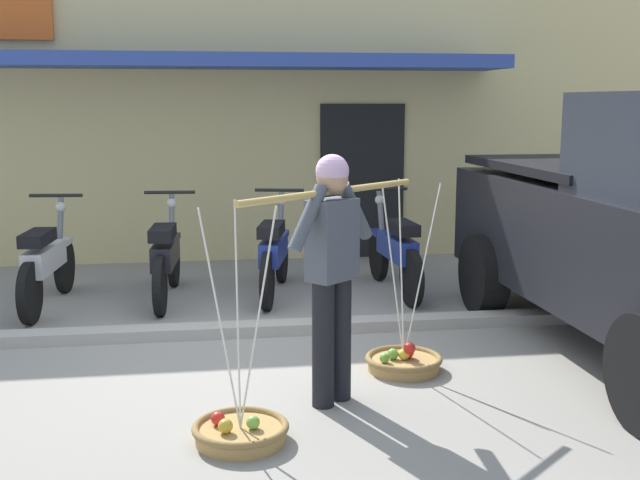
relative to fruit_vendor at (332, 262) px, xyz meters
name	(u,v)px	position (x,y,z in m)	size (l,w,h in m)	color
ground_plane	(251,360)	(-0.49, 0.98, -0.98)	(90.00, 90.00, 0.00)	gray
sidewalk_curb	(246,329)	(-0.49, 1.68, -0.93)	(20.00, 0.24, 0.10)	#AEA89C
fruit_vendor	(332,262)	(0.00, 0.00, 0.00)	(1.33, 1.15, 1.70)	black
fruit_basket_left_side	(404,361)	(0.65, 0.56, -0.90)	(0.59, 0.59, 1.45)	#B2894C
fruit_basket_right_side	(240,430)	(-0.65, -0.56, -0.90)	(0.59, 0.59, 1.45)	#B2894C
motorcycle_nearest_shop	(47,263)	(-2.39, 2.91, -0.52)	(0.54, 1.82, 1.09)	black
motorcycle_second_in_row	(166,257)	(-1.22, 3.03, -0.52)	(0.54, 1.82, 1.09)	black
motorcycle_third_in_row	(275,254)	(-0.11, 3.07, -0.52)	(0.60, 1.79, 1.09)	black
motorcycle_end_of_row	(395,251)	(1.18, 3.00, -0.52)	(0.54, 1.82, 1.09)	black
storefront_building	(207,97)	(-0.73, 7.53, 1.12)	(13.00, 6.00, 4.20)	#DBC684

